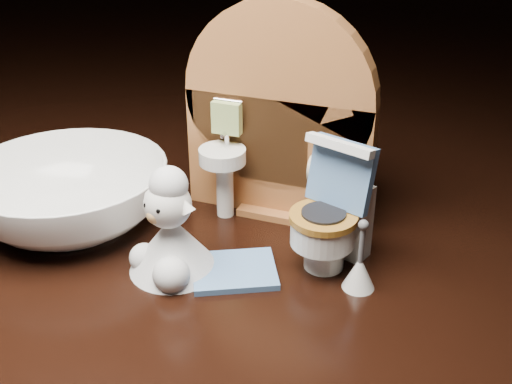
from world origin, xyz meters
TOP-DOWN VIEW (x-y plane):
  - backdrop_panel at (-0.00, 0.06)m, footprint 0.13×0.05m
  - toy_toilet at (0.05, 0.02)m, footprint 0.05×0.06m
  - bath_mat at (0.00, -0.02)m, footprint 0.06×0.06m
  - toilet_brush at (0.07, -0.01)m, footprint 0.02×0.02m
  - plush_lamb at (-0.04, -0.03)m, footprint 0.06×0.06m
  - ceramic_bowl at (-0.13, 0.00)m, footprint 0.17×0.17m

SIDE VIEW (x-z plane):
  - bath_mat at x=0.00m, z-range 0.00..0.00m
  - toilet_brush at x=0.07m, z-range -0.01..0.04m
  - ceramic_bowl at x=-0.13m, z-range 0.00..0.04m
  - plush_lamb at x=-0.04m, z-range -0.01..0.06m
  - toy_toilet at x=0.05m, z-range -0.01..0.07m
  - backdrop_panel at x=0.00m, z-range -0.01..0.14m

